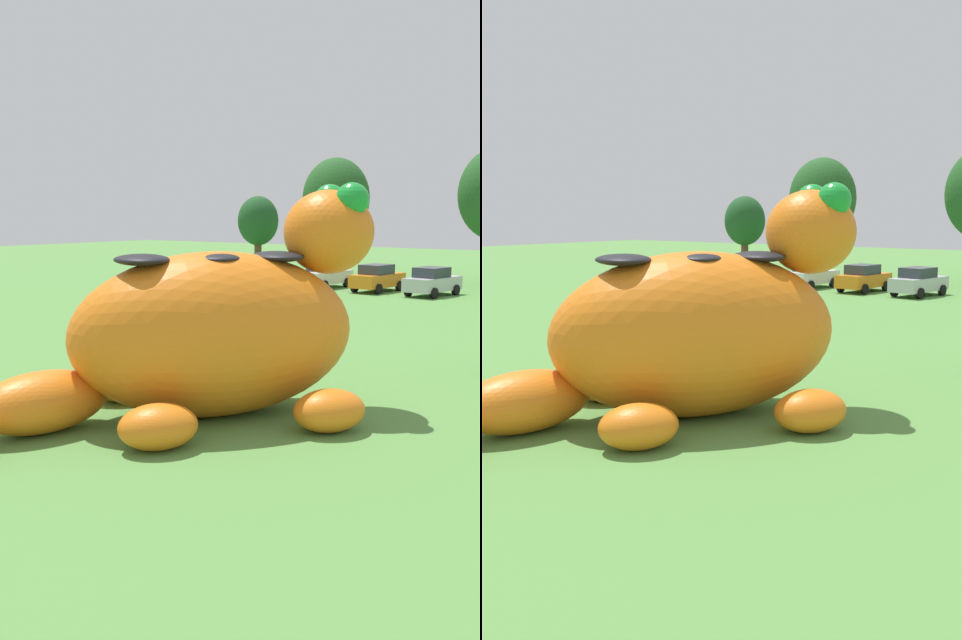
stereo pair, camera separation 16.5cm
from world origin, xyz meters
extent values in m
plane|color=#568E42|center=(0.00, 0.00, 0.00)|extent=(160.00, 160.00, 0.00)
ellipsoid|color=orange|center=(0.24, -0.40, 2.01)|extent=(6.88, 7.94, 4.02)
ellipsoid|color=orange|center=(1.89, 2.15, 4.45)|extent=(3.05, 3.11, 2.12)
sphere|color=green|center=(1.57, 2.73, 5.24)|extent=(0.85, 0.85, 0.85)
sphere|color=green|center=(2.55, 2.10, 5.24)|extent=(0.85, 0.85, 0.85)
ellipsoid|color=black|center=(1.11, 0.95, 3.86)|extent=(2.05, 1.95, 0.27)
ellipsoid|color=black|center=(0.24, -0.40, 3.86)|extent=(2.05, 1.95, 0.27)
ellipsoid|color=black|center=(-0.73, -1.90, 3.86)|extent=(2.05, 1.95, 0.27)
ellipsoid|color=orange|center=(-0.57, 2.46, 0.49)|extent=(1.96, 2.11, 0.98)
ellipsoid|color=orange|center=(3.18, 0.03, 0.49)|extent=(1.96, 2.11, 0.98)
ellipsoid|color=orange|center=(-2.55, -0.93, 0.49)|extent=(1.96, 2.11, 0.98)
ellipsoid|color=orange|center=(0.89, -3.17, 0.49)|extent=(1.96, 2.11, 0.98)
ellipsoid|color=orange|center=(-2.00, -3.85, 0.70)|extent=(2.28, 3.49, 1.41)
cube|color=white|center=(-12.31, 26.98, 0.72)|extent=(2.12, 4.26, 0.80)
cube|color=#2D333D|center=(-12.33, 26.83, 1.42)|extent=(1.70, 2.11, 0.60)
cylinder|color=black|center=(-13.02, 28.34, 0.32)|extent=(0.31, 0.66, 0.64)
cylinder|color=black|center=(-11.33, 28.16, 0.32)|extent=(0.31, 0.66, 0.64)
cylinder|color=black|center=(-13.29, 25.81, 0.32)|extent=(0.31, 0.66, 0.64)
cylinder|color=black|center=(-11.60, 25.63, 0.32)|extent=(0.31, 0.66, 0.64)
cube|color=orange|center=(-8.57, 27.02, 0.72)|extent=(2.10, 4.25, 0.80)
cube|color=#2D333D|center=(-8.59, 26.87, 1.42)|extent=(1.68, 2.11, 0.60)
cylinder|color=black|center=(-9.29, 28.36, 0.32)|extent=(0.30, 0.66, 0.64)
cylinder|color=black|center=(-7.60, 28.20, 0.32)|extent=(0.30, 0.66, 0.64)
cylinder|color=black|center=(-9.55, 25.84, 0.32)|extent=(0.30, 0.66, 0.64)
cylinder|color=black|center=(-7.86, 25.67, 0.32)|extent=(0.30, 0.66, 0.64)
cube|color=#B7BABF|center=(-4.92, 26.88, 0.72)|extent=(2.31, 4.31, 0.80)
cube|color=#2D333D|center=(-4.95, 26.73, 1.42)|extent=(1.78, 2.17, 0.60)
cylinder|color=black|center=(-5.57, 28.27, 0.32)|extent=(0.34, 0.67, 0.64)
cylinder|color=black|center=(-3.89, 28.01, 0.32)|extent=(0.34, 0.67, 0.64)
cylinder|color=black|center=(-5.96, 25.76, 0.32)|extent=(0.34, 0.67, 0.64)
cylinder|color=black|center=(-4.28, 25.50, 0.32)|extent=(0.34, 0.67, 0.64)
cylinder|color=brown|center=(-25.19, 37.54, 1.12)|extent=(0.64, 0.64, 2.25)
ellipsoid|color=#1E4C23|center=(-25.19, 37.54, 4.22)|extent=(3.59, 3.59, 4.31)
cylinder|color=brown|center=(-15.79, 34.50, 1.60)|extent=(0.91, 0.91, 3.19)
ellipsoid|color=#235623|center=(-15.79, 34.50, 6.00)|extent=(5.11, 5.11, 6.13)
camera|label=1|loc=(10.74, -13.55, 4.93)|focal=39.45mm
camera|label=2|loc=(10.87, -13.46, 4.93)|focal=39.45mm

